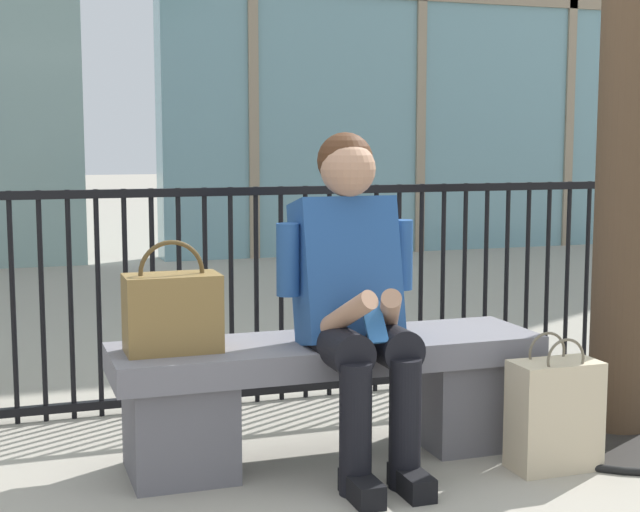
{
  "coord_description": "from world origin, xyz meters",
  "views": [
    {
      "loc": [
        -1.13,
        -3.22,
        1.18
      ],
      "look_at": [
        0.0,
        0.1,
        0.75
      ],
      "focal_mm": 52.71,
      "sensor_mm": 36.0,
      "label": 1
    }
  ],
  "objects_px": {
    "stone_bench": "(329,387)",
    "handbag_on_bench": "(172,311)",
    "seated_person_with_phone": "(354,291)",
    "shopping_bag": "(554,414)"
  },
  "relations": [
    {
      "from": "seated_person_with_phone",
      "to": "handbag_on_bench",
      "type": "relative_size",
      "value": 3.09
    },
    {
      "from": "seated_person_with_phone",
      "to": "handbag_on_bench",
      "type": "height_order",
      "value": "seated_person_with_phone"
    },
    {
      "from": "stone_bench",
      "to": "shopping_bag",
      "type": "bearing_deg",
      "value": -27.45
    },
    {
      "from": "stone_bench",
      "to": "handbag_on_bench",
      "type": "xyz_separation_m",
      "value": [
        -0.58,
        -0.01,
        0.32
      ]
    },
    {
      "from": "stone_bench",
      "to": "shopping_bag",
      "type": "height_order",
      "value": "shopping_bag"
    },
    {
      "from": "stone_bench",
      "to": "handbag_on_bench",
      "type": "distance_m",
      "value": 0.66
    },
    {
      "from": "stone_bench",
      "to": "handbag_on_bench",
      "type": "bearing_deg",
      "value": -179.01
    },
    {
      "from": "seated_person_with_phone",
      "to": "shopping_bag",
      "type": "xyz_separation_m",
      "value": [
        0.68,
        -0.25,
        -0.45
      ]
    },
    {
      "from": "seated_person_with_phone",
      "to": "shopping_bag",
      "type": "height_order",
      "value": "seated_person_with_phone"
    },
    {
      "from": "seated_person_with_phone",
      "to": "handbag_on_bench",
      "type": "bearing_deg",
      "value": 169.36
    }
  ]
}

